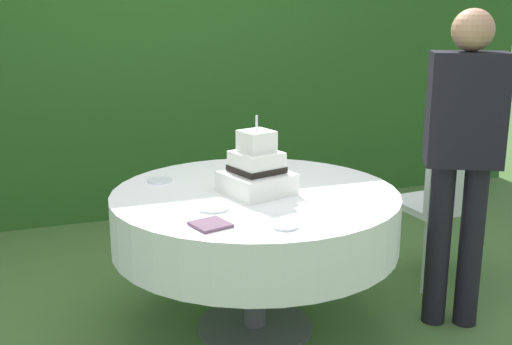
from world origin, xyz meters
TOP-DOWN VIEW (x-y plane):
  - ground_plane at (0.00, 0.00)m, footprint 20.00×20.00m
  - foliage_hedge at (0.00, 2.31)m, footprint 6.42×0.68m
  - cake_table at (0.00, 0.00)m, footprint 1.41×1.41m
  - wedding_cake at (0.00, -0.02)m, footprint 0.36×0.36m
  - serving_plate_near at (-0.06, -0.52)m, footprint 0.11×0.11m
  - serving_plate_far at (-0.40, 0.34)m, footprint 0.13×0.13m
  - serving_plate_left at (-0.27, -0.19)m, footprint 0.14×0.14m
  - napkin_stack at (-0.34, -0.40)m, footprint 0.17×0.17m
  - garden_chair at (1.20, 0.14)m, footprint 0.43×0.43m
  - standing_person at (0.98, -0.29)m, footprint 0.41×0.34m

SIDE VIEW (x-z plane):
  - ground_plane at x=0.00m, z-range 0.00..0.00m
  - garden_chair at x=1.20m, z-range 0.10..0.99m
  - cake_table at x=0.00m, z-range 0.23..0.96m
  - serving_plate_near at x=-0.06m, z-range 0.73..0.74m
  - serving_plate_far at x=-0.40m, z-range 0.73..0.74m
  - serving_plate_left at x=-0.27m, z-range 0.73..0.74m
  - napkin_stack at x=-0.34m, z-range 0.73..0.74m
  - wedding_cake at x=0.00m, z-range 0.65..1.03m
  - standing_person at x=0.98m, z-range 0.13..1.73m
  - foliage_hedge at x=0.00m, z-range 0.00..2.82m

